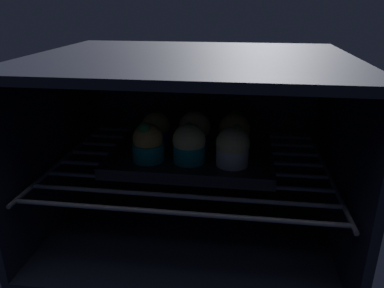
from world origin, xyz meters
The scene contains 9 objects.
oven_cavity centered at (0.00, 26.25, 17.00)cm, with size 59.00×47.00×37.00cm.
oven_rack centered at (0.00, 22.00, 13.60)cm, with size 54.80×42.00×0.80cm.
baking_tray centered at (0.00, 23.57, 14.70)cm, with size 32.60×24.22×2.20cm.
muffin_row0_col0 centered at (-8.10, 19.04, 18.83)cm, with size 6.22×6.22×8.26cm.
muffin_row0_col1 centered at (-0.18, 19.49, 18.86)cm, with size 6.47×6.47×8.10cm.
muffin_row0_col2 centered at (8.43, 19.21, 18.71)cm, with size 6.49×6.49×7.95cm.
muffin_row1_col0 centered at (-8.49, 27.90, 18.63)cm, with size 6.22×6.22×7.48cm.
muffin_row1_col1 centered at (0.03, 27.71, 18.84)cm, with size 6.77×6.77×7.84cm.
muffin_row1_col2 centered at (8.43, 27.92, 18.82)cm, with size 6.53×6.53×8.15cm.
Camera 1 is at (9.68, -46.60, 44.80)cm, focal length 34.61 mm.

